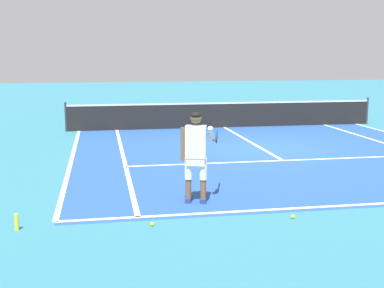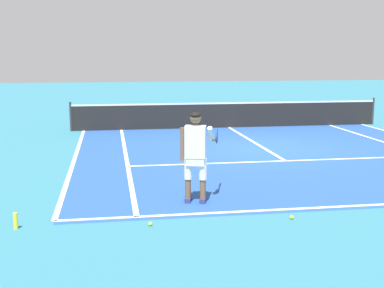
{
  "view_description": "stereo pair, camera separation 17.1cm",
  "coord_description": "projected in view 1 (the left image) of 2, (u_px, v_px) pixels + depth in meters",
  "views": [
    {
      "loc": [
        -4.69,
        -14.3,
        2.72
      ],
      "look_at": [
        -2.98,
        -4.85,
        1.05
      ],
      "focal_mm": 47.44,
      "sensor_mm": 36.0,
      "label": 1
    },
    {
      "loc": [
        -4.52,
        -14.33,
        2.72
      ],
      "look_at": [
        -2.98,
        -4.85,
        1.05
      ],
      "focal_mm": 47.44,
      "sensor_mm": 36.0,
      "label": 2
    }
  ],
  "objects": [
    {
      "name": "ground_plane",
      "position": [
        261.0,
        148.0,
        15.15
      ],
      "size": [
        80.0,
        80.0,
        0.0
      ],
      "primitive_type": "plane",
      "color": "teal"
    },
    {
      "name": "line_service",
      "position": [
        283.0,
        160.0,
        13.35
      ],
      "size": [
        8.23,
        0.1,
        0.01
      ],
      "primitive_type": "cube",
      "color": "white",
      "rests_on": "ground"
    },
    {
      "name": "tennis_net",
      "position": [
        225.0,
        115.0,
        19.47
      ],
      "size": [
        11.96,
        0.08,
        1.07
      ],
      "color": "#333338",
      "rests_on": "ground"
    },
    {
      "name": "line_baseline",
      "position": [
        360.0,
        205.0,
        9.39
      ],
      "size": [
        10.98,
        0.1,
        0.01
      ],
      "primitive_type": "cube",
      "color": "white",
      "rests_on": "ground"
    },
    {
      "name": "tennis_player",
      "position": [
        196.0,
        151.0,
        9.4
      ],
      "size": [
        0.89,
        1.03,
        1.71
      ],
      "color": "navy",
      "rests_on": "ground"
    },
    {
      "name": "line_singles_left",
      "position": [
        124.0,
        157.0,
        13.75
      ],
      "size": [
        0.1,
        10.49,
        0.01
      ],
      "primitive_type": "cube",
      "color": "white",
      "rests_on": "ground"
    },
    {
      "name": "line_doubles_left",
      "position": [
        72.0,
        159.0,
        13.51
      ],
      "size": [
        0.1,
        10.49,
        0.01
      ],
      "primitive_type": "cube",
      "color": "white",
      "rests_on": "ground"
    },
    {
      "name": "line_centre_service",
      "position": [
        248.0,
        141.0,
        16.45
      ],
      "size": [
        0.1,
        6.4,
        0.01
      ],
      "primitive_type": "cube",
      "color": "white",
      "rests_on": "ground"
    },
    {
      "name": "water_bottle",
      "position": [
        17.0,
        222.0,
        8.01
      ],
      "size": [
        0.07,
        0.07,
        0.27
      ],
      "primitive_type": "cylinder",
      "color": "yellow",
      "rests_on": "ground"
    },
    {
      "name": "court_inner_surface",
      "position": [
        269.0,
        152.0,
        14.47
      ],
      "size": [
        10.98,
        10.89,
        0.0
      ],
      "primitive_type": "cube",
      "color": "#234C93",
      "rests_on": "ground"
    },
    {
      "name": "tennis_ball_by_baseline",
      "position": [
        293.0,
        217.0,
        8.58
      ],
      "size": [
        0.07,
        0.07,
        0.07
      ],
      "primitive_type": "sphere",
      "color": "#CCE02D",
      "rests_on": "ground"
    },
    {
      "name": "tennis_ball_near_feet",
      "position": [
        152.0,
        224.0,
        8.21
      ],
      "size": [
        0.07,
        0.07,
        0.07
      ],
      "primitive_type": "sphere",
      "color": "#CCE02D",
      "rests_on": "ground"
    }
  ]
}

